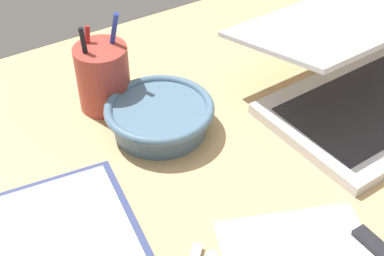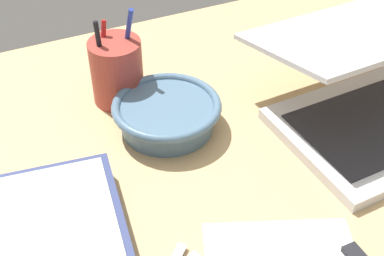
{
  "view_description": "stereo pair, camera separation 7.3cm",
  "coord_description": "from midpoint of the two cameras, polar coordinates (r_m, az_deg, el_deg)",
  "views": [
    {
      "loc": [
        -28.63,
        -40.53,
        56.08
      ],
      "look_at": [
        1.48,
        6.93,
        9.0
      ],
      "focal_mm": 50.0,
      "sensor_mm": 36.0,
      "label": 1
    },
    {
      "loc": [
        -22.21,
        -44.04,
        56.08
      ],
      "look_at": [
        1.48,
        6.93,
        9.0
      ],
      "focal_mm": 50.0,
      "sensor_mm": 36.0,
      "label": 2
    }
  ],
  "objects": [
    {
      "name": "bowl",
      "position": [
        0.83,
        -0.17,
        1.48
      ],
      "size": [
        16.98,
        16.98,
        4.88
      ],
      "color": "slate",
      "rests_on": "desk_top"
    },
    {
      "name": "laptop",
      "position": [
        0.9,
        22.01,
        3.77
      ],
      "size": [
        36.21,
        33.19,
        15.86
      ],
      "rotation": [
        0.0,
        0.0,
        0.04
      ],
      "color": "silver",
      "rests_on": "desk_top"
    },
    {
      "name": "desk_top",
      "position": [
        0.74,
        4.1,
        -8.34
      ],
      "size": [
        140.0,
        100.0,
        2.0
      ],
      "primitive_type": "cube",
      "color": "tan",
      "rests_on": "ground"
    },
    {
      "name": "pen_cup",
      "position": [
        0.87,
        -5.67,
        6.0
      ],
      "size": [
        8.51,
        8.51,
        16.43
      ],
      "color": "#9E382D",
      "rests_on": "desk_top"
    }
  ]
}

